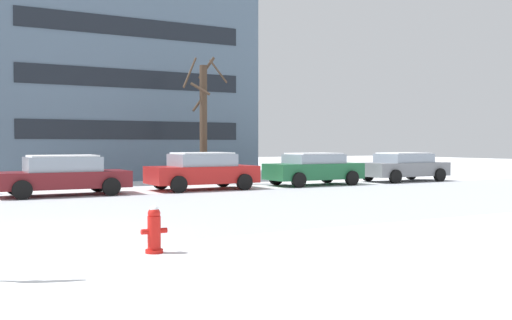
{
  "coord_description": "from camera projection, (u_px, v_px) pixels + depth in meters",
  "views": [
    {
      "loc": [
        -1.14,
        -11.14,
        1.81
      ],
      "look_at": [
        8.09,
        5.95,
        1.28
      ],
      "focal_mm": 40.23,
      "sensor_mm": 36.0,
      "label": 1
    }
  ],
  "objects": [
    {
      "name": "parked_car_green",
      "position": [
        314.0,
        168.0,
        25.32
      ],
      "size": [
        4.33,
        2.1,
        1.43
      ],
      "color": "#1E6038",
      "rests_on": "ground"
    },
    {
      "name": "fire_hydrant",
      "position": [
        154.0,
        229.0,
        9.53
      ],
      "size": [
        0.44,
        0.3,
        0.79
      ],
      "color": "red",
      "rests_on": "ground"
    },
    {
      "name": "road_surface",
      "position": [
        1.0,
        219.0,
        13.88
      ],
      "size": [
        80.0,
        9.95,
        0.0
      ],
      "color": "#B7BCC4",
      "rests_on": "ground"
    },
    {
      "name": "parked_car_red",
      "position": [
        202.0,
        171.0,
        22.78
      ],
      "size": [
        4.29,
        2.2,
        1.49
      ],
      "color": "red",
      "rests_on": "ground"
    },
    {
      "name": "building_far_right",
      "position": [
        109.0,
        87.0,
        32.27
      ],
      "size": [
        13.68,
        10.02,
        10.08
      ],
      "color": "slate",
      "rests_on": "ground"
    },
    {
      "name": "parked_car_gray",
      "position": [
        404.0,
        166.0,
        27.95
      ],
      "size": [
        4.43,
        2.19,
        1.41
      ],
      "color": "slate",
      "rests_on": "ground"
    },
    {
      "name": "tree_far_left",
      "position": [
        203.0,
        120.0,
        25.92
      ],
      "size": [
        2.13,
        2.14,
        5.85
      ],
      "color": "#423326",
      "rests_on": "ground"
    },
    {
      "name": "ground_plane",
      "position": [
        20.0,
        244.0,
        10.39
      ],
      "size": [
        120.0,
        120.0,
        0.0
      ],
      "primitive_type": "plane",
      "color": "white"
    },
    {
      "name": "parked_car_maroon",
      "position": [
        63.0,
        175.0,
        20.2
      ],
      "size": [
        4.52,
        2.16,
        1.43
      ],
      "color": "maroon",
      "rests_on": "ground"
    }
  ]
}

